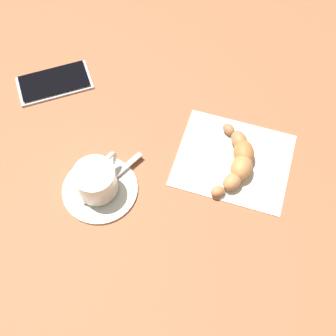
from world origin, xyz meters
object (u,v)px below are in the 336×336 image
(sugar_packet, at_px, (94,174))
(cell_phone, at_px, (54,82))
(napkin, at_px, (233,160))
(saucer, at_px, (100,189))
(teaspoon, at_px, (103,186))
(espresso_cup, at_px, (96,180))
(croissant, at_px, (239,160))

(sugar_packet, relative_size, cell_phone, 0.44)
(napkin, distance_m, cell_phone, 0.37)
(saucer, bearing_deg, teaspoon, 26.20)
(espresso_cup, relative_size, sugar_packet, 1.30)
(sugar_packet, bearing_deg, croissant, 146.14)
(croissant, xyz_separation_m, cell_phone, (-0.36, 0.15, -0.01))
(sugar_packet, relative_size, croissant, 0.45)
(saucer, height_order, teaspoon, teaspoon)
(sugar_packet, relative_size, napkin, 0.35)
(saucer, bearing_deg, cell_phone, 120.16)
(saucer, distance_m, napkin, 0.24)
(croissant, bearing_deg, saucer, -163.03)
(teaspoon, height_order, sugar_packet, teaspoon)
(croissant, bearing_deg, sugar_packet, -168.79)
(teaspoon, bearing_deg, croissant, 16.74)
(napkin, bearing_deg, cell_phone, 158.34)
(saucer, height_order, cell_phone, same)
(saucer, distance_m, teaspoon, 0.01)
(saucer, distance_m, sugar_packet, 0.03)
(saucer, distance_m, croissant, 0.24)
(teaspoon, height_order, cell_phone, teaspoon)
(napkin, bearing_deg, saucer, -160.34)
(cell_phone, bearing_deg, sugar_packet, -59.97)
(teaspoon, bearing_deg, cell_phone, 121.49)
(espresso_cup, height_order, cell_phone, espresso_cup)
(espresso_cup, xyz_separation_m, teaspoon, (0.01, 0.00, -0.02))
(espresso_cup, height_order, napkin, espresso_cup)
(saucer, xyz_separation_m, napkin, (0.22, 0.08, -0.00))
(saucer, relative_size, sugar_packet, 1.84)
(sugar_packet, xyz_separation_m, croissant, (0.24, 0.05, 0.01))
(croissant, distance_m, cell_phone, 0.38)
(sugar_packet, bearing_deg, espresso_cup, 73.37)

